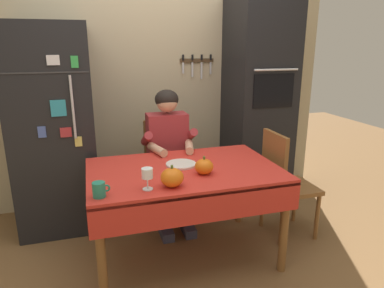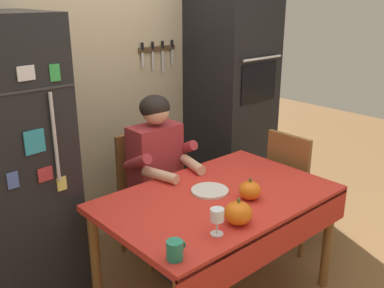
{
  "view_description": "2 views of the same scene",
  "coord_description": "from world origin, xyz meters",
  "px_view_note": "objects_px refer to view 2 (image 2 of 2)",
  "views": [
    {
      "loc": [
        -0.63,
        -2.22,
        1.62
      ],
      "look_at": [
        0.11,
        0.26,
        0.87
      ],
      "focal_mm": 32.23,
      "sensor_mm": 36.0,
      "label": 1
    },
    {
      "loc": [
        -1.71,
        -1.57,
        1.89
      ],
      "look_at": [
        -0.09,
        0.24,
        1.05
      ],
      "focal_mm": 40.97,
      "sensor_mm": 36.0,
      "label": 2
    }
  ],
  "objects_px": {
    "chair_right_side": "(294,185)",
    "serving_tray": "(210,191)",
    "dining_table": "(221,209)",
    "wall_oven": "(231,95)",
    "seated_person": "(161,168)",
    "pumpkin_medium": "(250,190)",
    "chair_behind_person": "(147,189)",
    "coffee_mug": "(175,250)",
    "wine_glass": "(217,216)",
    "pumpkin_large": "(238,213)",
    "refrigerator": "(2,170)"
  },
  "relations": [
    {
      "from": "refrigerator",
      "to": "pumpkin_large",
      "type": "relative_size",
      "value": 12.02
    },
    {
      "from": "chair_right_side",
      "to": "pumpkin_medium",
      "type": "xyz_separation_m",
      "value": [
        -0.8,
        -0.24,
        0.28
      ]
    },
    {
      "from": "wall_oven",
      "to": "chair_behind_person",
      "type": "bearing_deg",
      "value": -172.8
    },
    {
      "from": "chair_right_side",
      "to": "serving_tray",
      "type": "bearing_deg",
      "value": -179.24
    },
    {
      "from": "seated_person",
      "to": "serving_tray",
      "type": "xyz_separation_m",
      "value": [
        -0.03,
        -0.51,
        0.01
      ]
    },
    {
      "from": "seated_person",
      "to": "pumpkin_medium",
      "type": "xyz_separation_m",
      "value": [
        0.08,
        -0.74,
        0.06
      ]
    },
    {
      "from": "refrigerator",
      "to": "wine_glass",
      "type": "relative_size",
      "value": 12.69
    },
    {
      "from": "refrigerator",
      "to": "dining_table",
      "type": "distance_m",
      "value": 1.32
    },
    {
      "from": "refrigerator",
      "to": "wall_oven",
      "type": "bearing_deg",
      "value": 1.14
    },
    {
      "from": "serving_tray",
      "to": "pumpkin_large",
      "type": "bearing_deg",
      "value": -112.82
    },
    {
      "from": "coffee_mug",
      "to": "refrigerator",
      "type": "bearing_deg",
      "value": 105.38
    },
    {
      "from": "chair_behind_person",
      "to": "chair_right_side",
      "type": "relative_size",
      "value": 1.0
    },
    {
      "from": "refrigerator",
      "to": "dining_table",
      "type": "xyz_separation_m",
      "value": [
        0.95,
        -0.88,
        -0.24
      ]
    },
    {
      "from": "seated_person",
      "to": "wine_glass",
      "type": "relative_size",
      "value": 8.78
    },
    {
      "from": "wine_glass",
      "to": "pumpkin_large",
      "type": "distance_m",
      "value": 0.16
    },
    {
      "from": "dining_table",
      "to": "chair_right_side",
      "type": "bearing_deg",
      "value": 6.55
    },
    {
      "from": "seated_person",
      "to": "pumpkin_medium",
      "type": "distance_m",
      "value": 0.74
    },
    {
      "from": "chair_right_side",
      "to": "pumpkin_medium",
      "type": "bearing_deg",
      "value": -163.48
    },
    {
      "from": "chair_behind_person",
      "to": "pumpkin_large",
      "type": "bearing_deg",
      "value": -99.7
    },
    {
      "from": "refrigerator",
      "to": "chair_behind_person",
      "type": "xyz_separation_m",
      "value": [
        0.97,
        -0.09,
        -0.39
      ]
    },
    {
      "from": "seated_person",
      "to": "serving_tray",
      "type": "relative_size",
      "value": 5.41
    },
    {
      "from": "refrigerator",
      "to": "wall_oven",
      "type": "height_order",
      "value": "wall_oven"
    },
    {
      "from": "dining_table",
      "to": "seated_person",
      "type": "height_order",
      "value": "seated_person"
    },
    {
      "from": "dining_table",
      "to": "pumpkin_medium",
      "type": "relative_size",
      "value": 10.57
    },
    {
      "from": "seated_person",
      "to": "serving_tray",
      "type": "distance_m",
      "value": 0.51
    },
    {
      "from": "chair_behind_person",
      "to": "serving_tray",
      "type": "bearing_deg",
      "value": -92.08
    },
    {
      "from": "pumpkin_medium",
      "to": "refrigerator",
      "type": "bearing_deg",
      "value": 136.04
    },
    {
      "from": "chair_right_side",
      "to": "coffee_mug",
      "type": "height_order",
      "value": "chair_right_side"
    },
    {
      "from": "dining_table",
      "to": "chair_behind_person",
      "type": "height_order",
      "value": "chair_behind_person"
    },
    {
      "from": "refrigerator",
      "to": "coffee_mug",
      "type": "height_order",
      "value": "refrigerator"
    },
    {
      "from": "wall_oven",
      "to": "dining_table",
      "type": "xyz_separation_m",
      "value": [
        -1.05,
        -0.92,
        -0.39
      ]
    },
    {
      "from": "refrigerator",
      "to": "pumpkin_medium",
      "type": "bearing_deg",
      "value": -43.96
    },
    {
      "from": "seated_person",
      "to": "pumpkin_large",
      "type": "bearing_deg",
      "value": -101.71
    },
    {
      "from": "seated_person",
      "to": "wall_oven",
      "type": "bearing_deg",
      "value": 17.2
    },
    {
      "from": "chair_behind_person",
      "to": "coffee_mug",
      "type": "bearing_deg",
      "value": -119.97
    },
    {
      "from": "chair_right_side",
      "to": "pumpkin_large",
      "type": "relative_size",
      "value": 6.21
    },
    {
      "from": "wine_glass",
      "to": "refrigerator",
      "type": "bearing_deg",
      "value": 118.1
    },
    {
      "from": "seated_person",
      "to": "pumpkin_medium",
      "type": "height_order",
      "value": "seated_person"
    },
    {
      "from": "serving_tray",
      "to": "chair_right_side",
      "type": "bearing_deg",
      "value": 0.76
    },
    {
      "from": "pumpkin_large",
      "to": "serving_tray",
      "type": "bearing_deg",
      "value": 67.18
    },
    {
      "from": "dining_table",
      "to": "wine_glass",
      "type": "relative_size",
      "value": 9.87
    },
    {
      "from": "refrigerator",
      "to": "wall_oven",
      "type": "xyz_separation_m",
      "value": [
        2.0,
        0.04,
        0.15
      ]
    },
    {
      "from": "chair_behind_person",
      "to": "coffee_mug",
      "type": "xyz_separation_m",
      "value": [
        -0.64,
        -1.11,
        0.28
      ]
    },
    {
      "from": "pumpkin_medium",
      "to": "serving_tray",
      "type": "xyz_separation_m",
      "value": [
        -0.11,
        0.22,
        -0.05
      ]
    },
    {
      "from": "chair_behind_person",
      "to": "wall_oven",
      "type": "bearing_deg",
      "value": 7.2
    },
    {
      "from": "dining_table",
      "to": "pumpkin_large",
      "type": "distance_m",
      "value": 0.36
    },
    {
      "from": "chair_right_side",
      "to": "wall_oven",
      "type": "bearing_deg",
      "value": 79.68
    },
    {
      "from": "dining_table",
      "to": "wall_oven",
      "type": "bearing_deg",
      "value": 41.31
    },
    {
      "from": "wall_oven",
      "to": "dining_table",
      "type": "bearing_deg",
      "value": -138.69
    },
    {
      "from": "chair_behind_person",
      "to": "wine_glass",
      "type": "height_order",
      "value": "chair_behind_person"
    }
  ]
}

